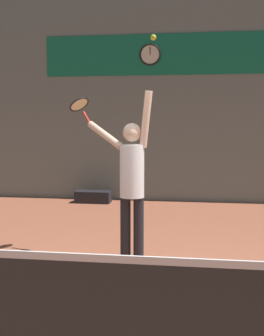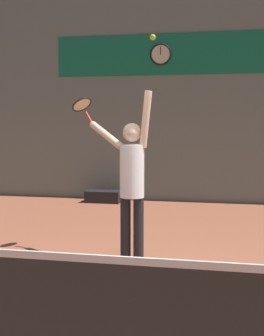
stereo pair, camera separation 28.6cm
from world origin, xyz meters
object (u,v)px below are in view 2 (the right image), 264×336
at_px(tennis_ball, 153,37).
at_px(tennis_racket, 83,106).
at_px(scoreboard_clock, 161,54).
at_px(equipment_bag, 103,197).
at_px(tennis_player, 131,178).

bearing_deg(tennis_ball, tennis_racket, 150.37).
distance_m(scoreboard_clock, equipment_bag, 3.37).
xyz_separation_m(scoreboard_clock, tennis_racket, (-0.48, -4.14, -1.24)).
xyz_separation_m(tennis_player, tennis_racket, (-0.79, 0.50, 0.91)).
bearing_deg(tennis_player, tennis_ball, -20.92).
height_order(tennis_ball, equipment_bag, tennis_ball).
xyz_separation_m(tennis_racket, equipment_bag, (-0.72, 3.70, -1.87)).
distance_m(tennis_racket, tennis_ball, 1.45).
distance_m(scoreboard_clock, tennis_player, 5.13).
relative_size(tennis_player, tennis_ball, 30.98).
bearing_deg(tennis_ball, tennis_player, 159.08).
distance_m(tennis_player, equipment_bag, 4.57).
relative_size(tennis_racket, equipment_bag, 0.49).
bearing_deg(tennis_ball, equipment_bag, 112.56).
bearing_deg(tennis_ball, scoreboard_clock, 97.06).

